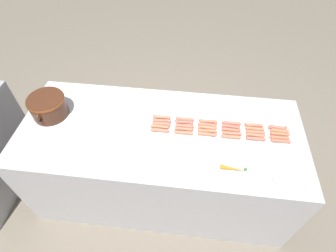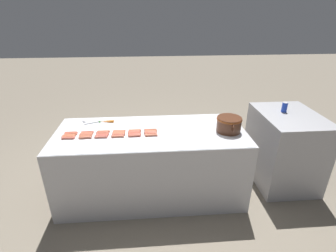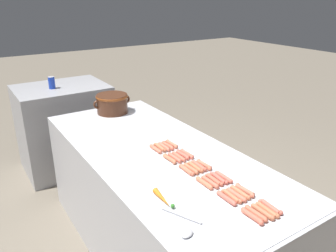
% 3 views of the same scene
% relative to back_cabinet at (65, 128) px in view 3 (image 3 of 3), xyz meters
% --- Properties ---
extents(ground_plane, '(20.00, 20.00, 0.00)m').
position_rel_back_cabinet_xyz_m(ground_plane, '(0.15, -1.74, -0.48)').
color(ground_plane, '#756B5B').
extents(griddle_counter, '(0.92, 2.18, 0.86)m').
position_rel_back_cabinet_xyz_m(griddle_counter, '(0.15, -1.74, -0.04)').
color(griddle_counter, '#BCBCC1').
rests_on(griddle_counter, ground_plane).
extents(back_cabinet, '(0.93, 0.72, 0.95)m').
position_rel_back_cabinet_xyz_m(back_cabinet, '(0.00, 0.00, 0.00)').
color(back_cabinet, '#A0A0A4').
rests_on(back_cabinet, ground_plane).
extents(hot_dog_0, '(0.03, 0.14, 0.03)m').
position_rel_back_cabinet_xyz_m(hot_dog_0, '(0.14, -2.62, 0.40)').
color(hot_dog_0, '#D8654E').
rests_on(hot_dog_0, griddle_counter).
extents(hot_dog_1, '(0.03, 0.14, 0.03)m').
position_rel_back_cabinet_xyz_m(hot_dog_1, '(0.14, -2.44, 0.40)').
color(hot_dog_1, '#CF6553').
rests_on(hot_dog_1, griddle_counter).
extents(hot_dog_2, '(0.03, 0.14, 0.03)m').
position_rel_back_cabinet_xyz_m(hot_dog_2, '(0.14, -2.27, 0.40)').
color(hot_dog_2, '#D57251').
rests_on(hot_dog_2, griddle_counter).
extents(hot_dog_3, '(0.03, 0.14, 0.03)m').
position_rel_back_cabinet_xyz_m(hot_dog_3, '(0.14, -2.09, 0.40)').
color(hot_dog_3, '#D26D50').
rests_on(hot_dog_3, griddle_counter).
extents(hot_dog_4, '(0.03, 0.14, 0.03)m').
position_rel_back_cabinet_xyz_m(hot_dog_4, '(0.14, -1.91, 0.40)').
color(hot_dog_4, '#CA6F4F').
rests_on(hot_dog_4, griddle_counter).
extents(hot_dog_5, '(0.03, 0.14, 0.03)m').
position_rel_back_cabinet_xyz_m(hot_dog_5, '(0.14, -1.74, 0.40)').
color(hot_dog_5, '#D46D52').
rests_on(hot_dog_5, griddle_counter).
extents(hot_dog_6, '(0.03, 0.14, 0.03)m').
position_rel_back_cabinet_xyz_m(hot_dog_6, '(0.17, -2.62, 0.40)').
color(hot_dog_6, '#D1694D').
rests_on(hot_dog_6, griddle_counter).
extents(hot_dog_7, '(0.03, 0.14, 0.03)m').
position_rel_back_cabinet_xyz_m(hot_dog_7, '(0.18, -2.45, 0.40)').
color(hot_dog_7, '#D2714F').
rests_on(hot_dog_7, griddle_counter).
extents(hot_dog_8, '(0.03, 0.14, 0.03)m').
position_rel_back_cabinet_xyz_m(hot_dog_8, '(0.17, -2.28, 0.40)').
color(hot_dog_8, '#CD6A53').
rests_on(hot_dog_8, griddle_counter).
extents(hot_dog_9, '(0.03, 0.14, 0.03)m').
position_rel_back_cabinet_xyz_m(hot_dog_9, '(0.18, -2.09, 0.40)').
color(hot_dog_9, '#C96E4F').
rests_on(hot_dog_9, griddle_counter).
extents(hot_dog_10, '(0.03, 0.14, 0.03)m').
position_rel_back_cabinet_xyz_m(hot_dog_10, '(0.17, -1.92, 0.40)').
color(hot_dog_10, '#D56A54').
rests_on(hot_dog_10, griddle_counter).
extents(hot_dog_11, '(0.03, 0.14, 0.03)m').
position_rel_back_cabinet_xyz_m(hot_dog_11, '(0.18, -1.73, 0.40)').
color(hot_dog_11, '#CB724E').
rests_on(hot_dog_11, griddle_counter).
extents(hot_dog_12, '(0.03, 0.14, 0.03)m').
position_rel_back_cabinet_xyz_m(hot_dog_12, '(0.21, -2.63, 0.40)').
color(hot_dog_12, '#CA6D4C').
rests_on(hot_dog_12, griddle_counter).
extents(hot_dog_13, '(0.03, 0.14, 0.03)m').
position_rel_back_cabinet_xyz_m(hot_dog_13, '(0.21, -2.45, 0.40)').
color(hot_dog_13, '#CB6C54').
rests_on(hot_dog_13, griddle_counter).
extents(hot_dog_14, '(0.03, 0.14, 0.03)m').
position_rel_back_cabinet_xyz_m(hot_dog_14, '(0.21, -2.27, 0.40)').
color(hot_dog_14, '#CC654D').
rests_on(hot_dog_14, griddle_counter).
extents(hot_dog_15, '(0.03, 0.14, 0.03)m').
position_rel_back_cabinet_xyz_m(hot_dog_15, '(0.21, -2.09, 0.40)').
color(hot_dog_15, '#D5724C').
rests_on(hot_dog_15, griddle_counter).
extents(hot_dog_16, '(0.03, 0.14, 0.03)m').
position_rel_back_cabinet_xyz_m(hot_dog_16, '(0.21, -1.92, 0.40)').
color(hot_dog_16, '#D06950').
rests_on(hot_dog_16, griddle_counter).
extents(hot_dog_17, '(0.03, 0.14, 0.03)m').
position_rel_back_cabinet_xyz_m(hot_dog_17, '(0.21, -1.74, 0.40)').
color(hot_dog_17, '#CC6C54').
rests_on(hot_dog_17, griddle_counter).
extents(hot_dog_18, '(0.03, 0.14, 0.03)m').
position_rel_back_cabinet_xyz_m(hot_dog_18, '(0.24, -2.63, 0.40)').
color(hot_dog_18, '#CE714C').
rests_on(hot_dog_18, griddle_counter).
extents(hot_dog_19, '(0.03, 0.14, 0.03)m').
position_rel_back_cabinet_xyz_m(hot_dog_19, '(0.24, -2.45, 0.40)').
color(hot_dog_19, '#D0724F').
rests_on(hot_dog_19, griddle_counter).
extents(hot_dog_20, '(0.03, 0.14, 0.03)m').
position_rel_back_cabinet_xyz_m(hot_dog_20, '(0.24, -2.27, 0.40)').
color(hot_dog_20, '#D56353').
rests_on(hot_dog_20, griddle_counter).
extents(hot_dog_21, '(0.03, 0.14, 0.03)m').
position_rel_back_cabinet_xyz_m(hot_dog_21, '(0.24, -2.09, 0.40)').
color(hot_dog_21, '#CA6450').
rests_on(hot_dog_21, griddle_counter).
extents(hot_dog_22, '(0.04, 0.14, 0.03)m').
position_rel_back_cabinet_xyz_m(hot_dog_22, '(0.24, -1.91, 0.40)').
color(hot_dog_22, '#D56451').
rests_on(hot_dog_22, griddle_counter).
extents(hot_dog_23, '(0.03, 0.14, 0.03)m').
position_rel_back_cabinet_xyz_m(hot_dog_23, '(0.24, -1.74, 0.40)').
color(hot_dog_23, '#D2674E').
rests_on(hot_dog_23, griddle_counter).
extents(hot_dog_24, '(0.04, 0.14, 0.03)m').
position_rel_back_cabinet_xyz_m(hot_dog_24, '(0.27, -2.62, 0.40)').
color(hot_dog_24, '#D16653').
rests_on(hot_dog_24, griddle_counter).
extents(hot_dog_25, '(0.03, 0.14, 0.03)m').
position_rel_back_cabinet_xyz_m(hot_dog_25, '(0.28, -2.44, 0.40)').
color(hot_dog_25, '#CD7055').
rests_on(hot_dog_25, griddle_counter).
extents(hot_dog_26, '(0.03, 0.14, 0.03)m').
position_rel_back_cabinet_xyz_m(hot_dog_26, '(0.28, -2.27, 0.40)').
color(hot_dog_26, '#CC6755').
rests_on(hot_dog_26, griddle_counter).
extents(hot_dog_27, '(0.03, 0.14, 0.03)m').
position_rel_back_cabinet_xyz_m(hot_dog_27, '(0.27, -2.10, 0.40)').
color(hot_dog_27, '#D06C50').
rests_on(hot_dog_27, griddle_counter).
extents(hot_dog_28, '(0.03, 0.14, 0.03)m').
position_rel_back_cabinet_xyz_m(hot_dog_28, '(0.27, -1.91, 0.40)').
color(hot_dog_28, '#CF6651').
rests_on(hot_dog_28, griddle_counter).
extents(hot_dog_29, '(0.03, 0.14, 0.03)m').
position_rel_back_cabinet_xyz_m(hot_dog_29, '(0.28, -1.73, 0.40)').
color(hot_dog_29, '#D27153').
rests_on(hot_dog_29, griddle_counter).
extents(bean_pot, '(0.35, 0.28, 0.17)m').
position_rel_back_cabinet_xyz_m(bean_pot, '(0.22, -0.85, 0.48)').
color(bean_pot, '#472616').
rests_on(bean_pot, griddle_counter).
extents(serving_spoon, '(0.15, 0.26, 0.02)m').
position_rel_back_cabinet_xyz_m(serving_spoon, '(-0.17, -2.51, 0.40)').
color(serving_spoon, '#B7B7BC').
rests_on(serving_spoon, griddle_counter).
extents(carrot, '(0.05, 0.18, 0.03)m').
position_rel_back_cabinet_xyz_m(carrot, '(-0.14, -2.27, 0.40)').
color(carrot, orange).
rests_on(carrot, griddle_counter).
extents(soda_can, '(0.07, 0.07, 0.12)m').
position_rel_back_cabinet_xyz_m(soda_can, '(-0.09, -0.05, 0.54)').
color(soda_can, '#1938B2').
rests_on(soda_can, back_cabinet).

